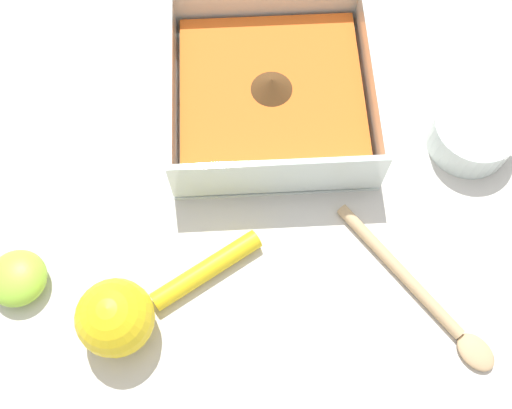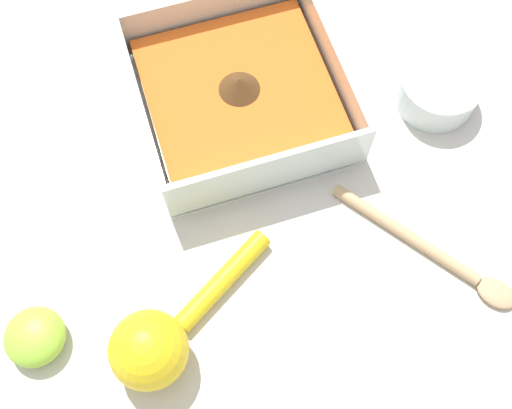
{
  "view_description": "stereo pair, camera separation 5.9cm",
  "coord_description": "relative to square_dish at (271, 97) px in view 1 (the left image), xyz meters",
  "views": [
    {
      "loc": [
        -0.03,
        -0.32,
        0.58
      ],
      "look_at": [
        -0.01,
        -0.09,
        0.04
      ],
      "focal_mm": 42.0,
      "sensor_mm": 36.0,
      "label": 1
    },
    {
      "loc": [
        -0.08,
        -0.31,
        0.58
      ],
      "look_at": [
        -0.01,
        -0.09,
        0.04
      ],
      "focal_mm": 42.0,
      "sensor_mm": 36.0,
      "label": 2
    }
  ],
  "objects": [
    {
      "name": "lemon_squeezer",
      "position": [
        -0.15,
        -0.23,
        0.01
      ],
      "size": [
        0.18,
        0.12,
        0.07
      ],
      "rotation": [
        0.0,
        0.0,
        3.68
      ],
      "color": "yellow",
      "rests_on": "ground_plane"
    },
    {
      "name": "square_dish",
      "position": [
        0.0,
        0.0,
        0.0
      ],
      "size": [
        0.22,
        0.22,
        0.07
      ],
      "color": "silver",
      "rests_on": "ground_plane"
    },
    {
      "name": "ground_plane",
      "position": [
        -0.01,
        -0.05,
        -0.02
      ],
      "size": [
        4.0,
        4.0,
        0.0
      ],
      "primitive_type": "plane",
      "color": "beige"
    },
    {
      "name": "wooden_spoon",
      "position": [
        0.13,
        -0.22,
        -0.02
      ],
      "size": [
        0.14,
        0.18,
        0.01
      ],
      "rotation": [
        0.0,
        0.0,
        5.34
      ],
      "color": "tan",
      "rests_on": "ground_plane"
    },
    {
      "name": "lemon_half",
      "position": [
        -0.26,
        -0.19,
        -0.01
      ],
      "size": [
        0.06,
        0.06,
        0.03
      ],
      "color": "#93CC38",
      "rests_on": "ground_plane"
    },
    {
      "name": "spice_bowl",
      "position": [
        0.21,
        -0.06,
        -0.0
      ],
      "size": [
        0.09,
        0.09,
        0.04
      ],
      "color": "silver",
      "rests_on": "ground_plane"
    }
  ]
}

